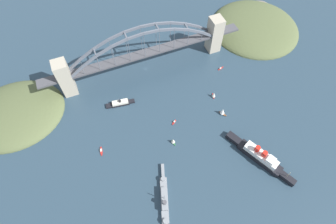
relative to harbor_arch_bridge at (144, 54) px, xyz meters
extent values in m
plane|color=#283D4C|center=(0.00, 0.00, -27.67)|extent=(1400.00, 1400.00, 0.00)
cube|color=#ADA38E|center=(-99.15, 0.00, -2.25)|extent=(16.04, 17.52, 50.83)
cube|color=#ADA38E|center=(99.15, 0.00, -2.25)|extent=(16.04, 17.52, 50.83)
cube|color=#47474C|center=(0.00, 0.00, 0.25)|extent=(182.26, 13.29, 2.40)
cube|color=#47474C|center=(-119.17, 0.00, 0.25)|extent=(24.00, 13.29, 2.40)
cube|color=#47474C|center=(119.17, 0.00, 0.25)|extent=(24.00, 13.29, 2.40)
cube|color=slate|center=(-85.63, -5.98, 6.93)|extent=(20.87, 1.80, 15.98)
cube|color=slate|center=(-66.60, -5.98, 18.80)|extent=(20.56, 1.80, 13.20)
cube|color=slate|center=(-47.57, -5.98, 27.70)|extent=(20.19, 1.80, 10.40)
cube|color=slate|center=(-28.54, -5.98, 33.64)|extent=(19.76, 1.80, 7.57)
cube|color=slate|center=(-9.51, -5.98, 36.61)|extent=(19.28, 1.80, 4.67)
cube|color=slate|center=(9.51, -5.98, 36.61)|extent=(19.28, 1.80, 4.67)
cube|color=slate|center=(28.54, -5.98, 33.64)|extent=(19.76, 1.80, 7.57)
cube|color=slate|center=(47.57, -5.98, 27.70)|extent=(20.19, 1.80, 10.40)
cube|color=slate|center=(66.60, -5.98, 18.80)|extent=(20.56, 1.80, 13.20)
cube|color=slate|center=(85.63, -5.98, 6.93)|extent=(20.87, 1.80, 15.98)
cube|color=slate|center=(-85.63, 5.98, 6.93)|extent=(20.87, 1.80, 15.98)
cube|color=slate|center=(-66.60, 5.98, 18.80)|extent=(20.56, 1.80, 13.20)
cube|color=slate|center=(-47.57, 5.98, 27.70)|extent=(20.19, 1.80, 10.40)
cube|color=slate|center=(-28.54, 5.98, 33.64)|extent=(19.76, 1.80, 7.57)
cube|color=slate|center=(-9.51, 5.98, 36.61)|extent=(19.28, 1.80, 4.67)
cube|color=slate|center=(9.51, 5.98, 36.61)|extent=(19.28, 1.80, 4.67)
cube|color=slate|center=(28.54, 5.98, 33.64)|extent=(19.76, 1.80, 7.57)
cube|color=slate|center=(47.57, 5.98, 27.70)|extent=(20.19, 1.80, 10.40)
cube|color=slate|center=(66.60, 5.98, 18.80)|extent=(20.56, 1.80, 13.20)
cube|color=slate|center=(85.63, 5.98, 6.93)|extent=(20.87, 1.80, 15.98)
cube|color=slate|center=(-95.14, 0.00, 0.25)|extent=(1.40, 11.96, 1.40)
cube|color=slate|center=(-57.08, 0.00, 23.99)|extent=(1.40, 11.96, 1.40)
cube|color=slate|center=(-19.03, 0.00, 35.87)|extent=(1.40, 11.96, 1.40)
cube|color=slate|center=(19.03, 0.00, 35.87)|extent=(1.40, 11.96, 1.40)
cube|color=slate|center=(57.08, 0.00, 23.99)|extent=(1.40, 11.96, 1.40)
cube|color=slate|center=(95.14, 0.00, 0.25)|extent=(1.40, 11.96, 1.40)
cylinder|color=slate|center=(-76.11, -5.98, 7.53)|extent=(0.56, 0.56, 12.16)
cylinder|color=slate|center=(-76.11, 5.98, 7.53)|extent=(0.56, 0.56, 12.16)
cylinder|color=slate|center=(-57.08, -5.98, 12.72)|extent=(0.56, 0.56, 22.54)
cylinder|color=slate|center=(-57.08, 5.98, 12.72)|extent=(0.56, 0.56, 22.54)
cylinder|color=slate|center=(-38.06, -5.98, 16.43)|extent=(0.56, 0.56, 29.97)
cylinder|color=slate|center=(-38.06, 5.98, 16.43)|extent=(0.56, 0.56, 29.97)
cylinder|color=slate|center=(-19.03, -5.98, 18.66)|extent=(0.56, 0.56, 34.42)
cylinder|color=slate|center=(-19.03, 5.98, 18.66)|extent=(0.56, 0.56, 34.42)
cylinder|color=slate|center=(0.00, -5.98, 19.40)|extent=(0.56, 0.56, 35.90)
cylinder|color=slate|center=(0.00, 5.98, 19.40)|extent=(0.56, 0.56, 35.90)
cylinder|color=slate|center=(19.03, -5.98, 18.66)|extent=(0.56, 0.56, 34.42)
cylinder|color=slate|center=(19.03, 5.98, 18.66)|extent=(0.56, 0.56, 34.42)
cylinder|color=slate|center=(38.06, -5.98, 16.43)|extent=(0.56, 0.56, 29.97)
cylinder|color=slate|center=(38.06, 5.98, 16.43)|extent=(0.56, 0.56, 29.97)
cylinder|color=slate|center=(57.08, -5.98, 12.72)|extent=(0.56, 0.56, 22.54)
cylinder|color=slate|center=(57.08, 5.98, 12.72)|extent=(0.56, 0.56, 22.54)
cylinder|color=slate|center=(76.11, -5.98, 7.53)|extent=(0.56, 0.56, 12.16)
cylinder|color=slate|center=(76.11, 5.98, 7.53)|extent=(0.56, 0.56, 12.16)
ellipsoid|color=#515B38|center=(-176.68, -13.62, -27.67)|extent=(127.94, 129.61, 27.94)
ellipsoid|color=#756B5B|center=(-205.47, -49.27, -27.67)|extent=(44.78, 38.88, 15.37)
ellipsoid|color=#515B38|center=(168.00, 10.06, -27.67)|extent=(116.13, 100.67, 26.13)
ellipsoid|color=#756B5B|center=(141.87, -17.62, -27.67)|extent=(40.64, 30.20, 14.37)
cube|color=black|center=(-70.14, 167.67, -24.53)|extent=(31.86, 50.80, 6.27)
cube|color=black|center=(-84.29, 198.25, -24.53)|extent=(12.93, 18.00, 6.27)
cube|color=black|center=(-55.99, 137.09, -24.53)|extent=(14.10, 18.54, 6.27)
cube|color=white|center=(-70.14, 167.67, -18.22)|extent=(24.96, 38.59, 6.37)
cube|color=white|center=(-74.51, 177.13, -13.43)|extent=(11.48, 11.26, 3.20)
cylinder|color=red|center=(-70.93, 169.39, -11.62)|extent=(5.27, 5.27, 6.82)
cylinder|color=red|center=(-67.35, 161.65, -11.62)|extent=(5.27, 5.27, 6.82)
cylinder|color=tan|center=(-83.40, 196.34, -16.40)|extent=(0.50, 0.50, 10.00)
cube|color=gray|center=(40.70, 170.31, -25.85)|extent=(20.93, 44.59, 3.63)
cube|color=gray|center=(31.21, 142.08, -25.85)|extent=(7.76, 15.13, 3.63)
cube|color=gray|center=(40.70, 170.31, -22.09)|extent=(12.47, 22.97, 3.90)
cylinder|color=gray|center=(34.17, 150.90, -22.94)|extent=(4.94, 4.94, 2.20)
cylinder|color=gray|center=(47.23, 189.71, -22.94)|extent=(4.94, 4.94, 2.20)
cylinder|color=gray|center=(40.70, 170.31, -15.14)|extent=(0.60, 0.60, 10.00)
cylinder|color=#4C4C51|center=(42.12, 174.54, -17.94)|extent=(3.88, 3.88, 4.40)
cube|color=black|center=(47.44, 42.41, -26.50)|extent=(21.80, 10.34, 2.33)
cube|color=black|center=(33.60, 44.35, -26.50)|extent=(7.65, 6.18, 2.33)
cube|color=black|center=(61.28, 40.47, -26.50)|extent=(7.79, 7.22, 2.33)
cube|color=beige|center=(47.44, 42.41, -23.87)|extent=(19.91, 8.98, 2.94)
cylinder|color=black|center=(47.44, 42.41, -21.20)|extent=(3.00, 3.00, 2.40)
cylinder|color=#B7B7B2|center=(-37.02, -20.35, -27.22)|extent=(5.32, 1.36, 0.90)
cylinder|color=#B7B7B2|center=(-36.72, -23.74, -27.22)|extent=(5.32, 1.36, 0.90)
cylinder|color=maroon|center=(-37.02, -20.35, -26.26)|extent=(0.14, 0.14, 1.01)
cylinder|color=maroon|center=(-36.72, -23.74, -26.26)|extent=(0.14, 0.14, 1.01)
ellipsoid|color=#B21E19|center=(-36.87, -22.04, -25.10)|extent=(7.89, 1.99, 1.31)
cylinder|color=maroon|center=(-33.37, -21.73, -25.10)|extent=(0.91, 1.31, 1.25)
cube|color=#B21E19|center=(-35.90, -21.96, -24.54)|extent=(2.60, 10.39, 0.20)
cube|color=#B21E19|center=(-40.29, -22.34, -24.97)|extent=(1.44, 3.99, 0.12)
cube|color=maroon|center=(-40.29, -22.34, -23.70)|extent=(1.11, 0.22, 1.50)
cube|color=#B2231E|center=(-2.96, 91.15, -27.23)|extent=(4.82, 4.12, 0.88)
cube|color=#B2231E|center=(-0.45, 92.87, -27.23)|extent=(1.84, 1.71, 0.88)
cube|color=#B2231E|center=(-5.46, 89.43, -27.23)|extent=(1.95, 1.88, 0.88)
cube|color=beige|center=(-3.43, 90.83, -26.19)|extent=(2.73, 2.53, 1.20)
cube|color=#2D6B3D|center=(7.89, 115.49, -27.28)|extent=(2.66, 4.98, 0.77)
cube|color=#2D6B3D|center=(7.39, 118.60, -27.28)|extent=(1.11, 1.70, 0.77)
cube|color=#2D6B3D|center=(8.38, 112.37, -27.28)|extent=(1.29, 1.72, 0.77)
cylinder|color=tan|center=(7.83, 115.88, -23.18)|extent=(0.16, 0.16, 7.44)
cone|color=silver|center=(8.04, 114.51, -23.55)|extent=(4.96, 4.96, 5.95)
cube|color=#B2231E|center=(85.35, 94.90, -27.24)|extent=(3.45, 6.62, 0.86)
cube|color=#B2231E|center=(86.03, 99.05, -27.24)|extent=(1.68, 2.29, 0.86)
cube|color=#B2231E|center=(84.67, 90.75, -27.24)|extent=(1.95, 2.34, 0.86)
cube|color=beige|center=(85.22, 94.12, -26.16)|extent=(2.46, 3.43, 1.28)
cube|color=#B2231E|center=(-92.92, 37.73, -27.27)|extent=(5.74, 3.16, 0.80)
cube|color=#B2231E|center=(-96.43, 36.75, -27.27)|extent=(2.01, 1.42, 0.80)
cube|color=#B2231E|center=(-89.41, 38.71, -27.27)|extent=(2.07, 1.61, 0.80)
cube|color=beige|center=(-92.26, 37.92, -26.40)|extent=(3.01, 2.09, 0.94)
cube|color=#B2231E|center=(-62.89, 74.41, -27.16)|extent=(3.21, 5.10, 1.01)
cube|color=#B2231E|center=(-63.78, 71.38, -27.16)|extent=(1.29, 1.76, 1.01)
cube|color=#B2231E|center=(-62.00, 77.44, -27.16)|extent=(1.46, 1.81, 1.01)
cylinder|color=tan|center=(-63.00, 74.03, -22.88)|extent=(0.16, 0.16, 7.56)
cone|color=silver|center=(-62.61, 75.35, -23.26)|extent=(5.39, 5.39, 6.05)
cube|color=brown|center=(-61.32, 102.34, -27.12)|extent=(5.12, 6.39, 1.08)
cube|color=brown|center=(-63.33, 105.77, -27.12)|extent=(1.95, 2.27, 1.08)
cube|color=brown|center=(-59.32, 98.90, -27.12)|extent=(2.15, 2.38, 1.08)
cylinder|color=tan|center=(-61.57, 102.77, -21.84)|extent=(0.16, 0.16, 9.48)
cone|color=white|center=(-60.69, 101.26, -22.32)|extent=(7.48, 7.48, 7.58)
camera|label=1|loc=(65.01, 239.54, 250.91)|focal=29.49mm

